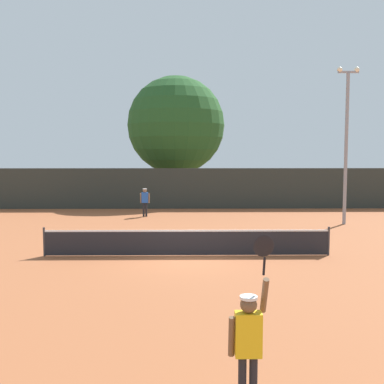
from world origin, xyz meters
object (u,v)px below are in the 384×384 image
object	(u,v)px
player_receiving	(145,199)
parked_car_mid	(265,188)
tennis_ball	(134,248)
large_tree	(176,125)
parked_car_near	(93,190)
player_serving	(249,336)
parked_car_far	(300,188)
light_pole	(346,136)

from	to	relation	value
player_receiving	parked_car_mid	xyz separation A→B (m)	(9.48, 12.61, -0.26)
tennis_ball	large_tree	world-z (taller)	large_tree
tennis_ball	parked_car_near	size ratio (longest dim) A/B	0.02
player_serving	player_receiving	distance (m)	20.82
player_serving	parked_car_far	world-z (taller)	player_serving
player_serving	parked_car_near	bearing A→B (deg)	105.45
player_serving	large_tree	size ratio (longest dim) A/B	0.26
light_pole	parked_car_far	size ratio (longest dim) A/B	1.90
tennis_ball	parked_car_mid	bearing A→B (deg)	67.46
parked_car_near	parked_car_far	size ratio (longest dim) A/B	1.01
tennis_ball	parked_car_far	xyz separation A→B (m)	(12.11, 21.59, 0.74)
parked_car_mid	parked_car_far	bearing A→B (deg)	-2.01
tennis_ball	player_serving	bearing A→B (deg)	-75.23
large_tree	tennis_ball	bearing A→B (deg)	-94.03
player_serving	tennis_ball	distance (m)	11.70
player_receiving	parked_car_near	distance (m)	12.18
tennis_ball	parked_car_mid	xyz separation A→B (m)	(9.09, 21.90, 0.74)
player_receiving	parked_car_far	bearing A→B (deg)	-135.45
player_receiving	parked_car_mid	world-z (taller)	player_receiving
player_serving	parked_car_mid	xyz separation A→B (m)	(6.12, 33.16, -0.38)
player_serving	parked_car_near	world-z (taller)	player_serving
player_serving	tennis_ball	xyz separation A→B (m)	(-2.97, 11.26, -1.12)
parked_car_near	player_serving	bearing A→B (deg)	-82.02
large_tree	parked_car_near	bearing A→B (deg)	164.96
light_pole	parked_car_far	xyz separation A→B (m)	(1.53, 15.36, -3.94)
tennis_ball	large_tree	bearing A→B (deg)	85.97
player_receiving	parked_car_mid	bearing A→B (deg)	-126.93
tennis_ball	large_tree	distance (m)	19.34
player_receiving	tennis_ball	size ratio (longest dim) A/B	24.89
tennis_ball	light_pole	size ratio (longest dim) A/B	0.01
tennis_ball	light_pole	bearing A→B (deg)	30.51
player_serving	parked_car_mid	distance (m)	33.72
parked_car_mid	parked_car_far	size ratio (longest dim) A/B	0.98
player_receiving	parked_car_far	world-z (taller)	player_receiving
light_pole	large_tree	world-z (taller)	large_tree
tennis_ball	light_pole	distance (m)	13.14
parked_car_near	light_pole	bearing A→B (deg)	-48.10
player_serving	light_pole	world-z (taller)	light_pole
player_serving	player_receiving	size ratio (longest dim) A/B	1.53
player_receiving	light_pole	bearing A→B (deg)	164.47
tennis_ball	player_receiving	bearing A→B (deg)	92.44
large_tree	player_serving	bearing A→B (deg)	-86.76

